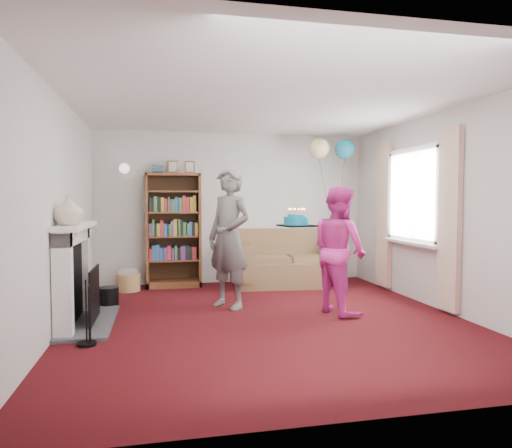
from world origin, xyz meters
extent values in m
plane|color=black|center=(0.00, 0.00, 0.00)|extent=(5.00, 5.00, 0.00)
cube|color=silver|center=(0.00, 2.51, 1.25)|extent=(4.50, 0.02, 2.50)
cube|color=silver|center=(-2.26, 0.00, 1.25)|extent=(0.02, 5.00, 2.50)
cube|color=silver|center=(2.26, 0.00, 1.25)|extent=(0.02, 5.00, 2.50)
cube|color=white|center=(0.00, 0.00, 2.50)|extent=(4.50, 5.00, 0.01)
cube|color=#3F3F42|center=(-2.00, 0.20, 0.02)|extent=(0.55, 1.40, 0.04)
cube|color=white|center=(-2.15, -0.35, 0.53)|extent=(0.18, 0.14, 1.06)
cube|color=white|center=(-2.15, 0.75, 0.53)|extent=(0.18, 0.14, 1.06)
cube|color=white|center=(-2.15, 0.20, 1.00)|extent=(0.18, 1.24, 0.16)
cube|color=white|center=(-2.12, 0.20, 1.10)|extent=(0.28, 1.35, 0.05)
cube|color=black|center=(-2.17, 0.20, 0.48)|extent=(0.10, 0.80, 0.86)
cube|color=black|center=(-1.93, 0.20, 0.33)|extent=(0.02, 0.70, 0.60)
cylinder|color=black|center=(-1.90, -0.58, 0.32)|extent=(0.18, 0.18, 0.64)
cylinder|color=black|center=(-1.87, 1.00, 0.13)|extent=(0.26, 0.26, 0.26)
cube|color=white|center=(2.21, 0.60, 2.08)|extent=(0.08, 1.30, 0.08)
cube|color=white|center=(2.21, 0.60, 0.82)|extent=(0.08, 1.30, 0.08)
cube|color=white|center=(2.24, 0.60, 1.45)|extent=(0.01, 1.15, 1.20)
cube|color=white|center=(2.18, 0.60, 0.79)|extent=(0.14, 1.32, 0.04)
cube|color=beige|center=(2.20, -0.22, 1.15)|extent=(0.07, 0.38, 2.20)
cube|color=beige|center=(2.20, 1.42, 1.15)|extent=(0.07, 0.38, 2.20)
cylinder|color=gold|center=(-1.75, 2.45, 1.90)|extent=(0.04, 0.12, 0.04)
sphere|color=white|center=(-1.75, 2.36, 1.88)|extent=(0.16, 0.16, 0.16)
cube|color=#472B14|center=(-1.00, 2.46, 0.90)|extent=(0.85, 0.04, 1.80)
cube|color=brown|center=(-1.41, 2.27, 0.90)|extent=(0.04, 0.42, 1.80)
cube|color=brown|center=(-0.59, 2.27, 0.90)|extent=(0.04, 0.42, 1.80)
cube|color=brown|center=(-1.00, 2.27, 1.78)|extent=(0.85, 0.42, 0.04)
cube|color=brown|center=(-1.00, 2.27, 0.05)|extent=(0.85, 0.42, 0.10)
cube|color=brown|center=(-1.00, 2.27, 0.43)|extent=(0.77, 0.38, 0.03)
cube|color=brown|center=(-1.00, 2.27, 0.81)|extent=(0.77, 0.38, 0.02)
cube|color=brown|center=(-1.00, 2.27, 1.19)|extent=(0.77, 0.38, 0.02)
cube|color=brown|center=(-1.00, 2.27, 1.52)|extent=(0.77, 0.38, 0.02)
cube|color=maroon|center=(-1.24, 2.25, 1.86)|extent=(0.16, 0.22, 0.12)
cube|color=brown|center=(-1.00, 2.32, 1.91)|extent=(0.16, 0.02, 0.20)
cube|color=brown|center=(-0.73, 2.32, 1.91)|extent=(0.16, 0.02, 0.20)
cube|color=brown|center=(0.81, 2.00, 0.20)|extent=(1.70, 0.90, 0.40)
cube|color=brown|center=(0.81, 2.33, 0.55)|extent=(1.70, 0.24, 0.70)
cube|color=brown|center=(0.08, 2.00, 0.40)|extent=(0.24, 0.85, 0.55)
cube|color=brown|center=(1.55, 2.00, 0.40)|extent=(0.24, 0.85, 0.55)
cube|color=brown|center=(0.43, 1.92, 0.43)|extent=(0.72, 0.60, 0.12)
cube|color=brown|center=(1.20, 1.92, 0.43)|extent=(0.72, 0.60, 0.12)
cylinder|color=#A8824E|center=(-1.69, 2.04, 0.13)|extent=(0.36, 0.36, 0.27)
cube|color=beige|center=(-1.69, 2.04, 0.30)|extent=(0.25, 0.20, 0.06)
imported|color=black|center=(-0.34, 0.67, 0.90)|extent=(0.74, 0.78, 1.80)
imported|color=#CE2985|center=(0.94, 0.13, 0.78)|extent=(0.77, 0.88, 1.55)
cube|color=black|center=(0.44, 0.29, 1.07)|extent=(0.38, 0.38, 0.02)
cylinder|color=#0C6F8F|center=(0.44, 0.29, 1.13)|extent=(0.32, 0.32, 0.10)
cylinder|color=#0C6F8F|center=(0.44, 0.29, 1.19)|extent=(0.23, 0.23, 0.04)
cylinder|color=#D75FA1|center=(0.54, 0.29, 1.22)|extent=(0.01, 0.01, 0.09)
sphere|color=orange|center=(0.54, 0.29, 1.27)|extent=(0.02, 0.02, 0.02)
cylinder|color=#D75FA1|center=(0.52, 0.34, 1.22)|extent=(0.01, 0.01, 0.09)
sphere|color=orange|center=(0.52, 0.34, 1.27)|extent=(0.02, 0.02, 0.02)
cylinder|color=#D75FA1|center=(0.49, 0.37, 1.22)|extent=(0.01, 0.01, 0.09)
sphere|color=orange|center=(0.49, 0.37, 1.27)|extent=(0.02, 0.02, 0.02)
cylinder|color=#D75FA1|center=(0.44, 0.39, 1.22)|extent=(0.01, 0.01, 0.09)
sphere|color=orange|center=(0.44, 0.39, 1.27)|extent=(0.02, 0.02, 0.02)
cylinder|color=#D75FA1|center=(0.39, 0.37, 1.22)|extent=(0.01, 0.01, 0.09)
sphere|color=orange|center=(0.39, 0.37, 1.27)|extent=(0.02, 0.02, 0.02)
cylinder|color=#D75FA1|center=(0.36, 0.34, 1.22)|extent=(0.01, 0.01, 0.09)
sphere|color=orange|center=(0.36, 0.34, 1.27)|extent=(0.02, 0.02, 0.02)
cylinder|color=#D75FA1|center=(0.35, 0.29, 1.22)|extent=(0.01, 0.01, 0.09)
sphere|color=orange|center=(0.35, 0.29, 1.27)|extent=(0.02, 0.02, 0.02)
cylinder|color=#D75FA1|center=(0.36, 0.24, 1.22)|extent=(0.01, 0.01, 0.09)
sphere|color=orange|center=(0.36, 0.24, 1.27)|extent=(0.02, 0.02, 0.02)
cylinder|color=#D75FA1|center=(0.39, 0.21, 1.22)|extent=(0.01, 0.01, 0.09)
sphere|color=orange|center=(0.39, 0.21, 1.27)|extent=(0.02, 0.02, 0.02)
cylinder|color=#D75FA1|center=(0.44, 0.19, 1.22)|extent=(0.01, 0.01, 0.09)
sphere|color=orange|center=(0.44, 0.19, 1.27)|extent=(0.02, 0.02, 0.02)
cylinder|color=#D75FA1|center=(0.49, 0.21, 1.22)|extent=(0.01, 0.01, 0.09)
sphere|color=orange|center=(0.49, 0.21, 1.27)|extent=(0.02, 0.02, 0.02)
cylinder|color=#D75FA1|center=(0.52, 0.24, 1.22)|extent=(0.01, 0.01, 0.09)
sphere|color=orange|center=(0.52, 0.24, 1.27)|extent=(0.02, 0.02, 0.02)
sphere|color=#3F3F3F|center=(1.55, 1.80, 0.68)|extent=(0.02, 0.02, 0.02)
sphere|color=teal|center=(1.76, 1.96, 2.22)|extent=(0.33, 0.33, 0.33)
sphere|color=#FDF29B|center=(1.32, 1.96, 2.22)|extent=(0.33, 0.33, 0.33)
imported|color=beige|center=(-2.12, -0.15, 1.28)|extent=(0.33, 0.33, 0.31)
camera|label=1|loc=(-1.20, -5.09, 1.38)|focal=32.00mm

